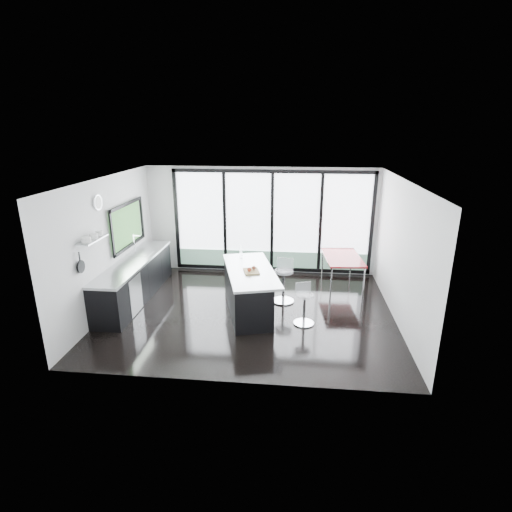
# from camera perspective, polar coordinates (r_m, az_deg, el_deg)

# --- Properties ---
(floor) EXTENTS (6.00, 5.00, 0.00)m
(floor) POSITION_cam_1_polar(r_m,az_deg,el_deg) (8.64, -0.87, -7.87)
(floor) COLOR black
(floor) RESTS_ON ground
(ceiling) EXTENTS (6.00, 5.00, 0.00)m
(ceiling) POSITION_cam_1_polar(r_m,az_deg,el_deg) (7.82, -0.97, 10.89)
(ceiling) COLOR white
(ceiling) RESTS_ON wall_back
(wall_back) EXTENTS (6.00, 0.09, 2.80)m
(wall_back) POSITION_cam_1_polar(r_m,az_deg,el_deg) (10.50, 2.16, 4.28)
(wall_back) COLOR silver
(wall_back) RESTS_ON ground
(wall_front) EXTENTS (6.00, 0.00, 2.80)m
(wall_front) POSITION_cam_1_polar(r_m,az_deg,el_deg) (5.80, -3.86, -6.23)
(wall_front) COLOR silver
(wall_front) RESTS_ON ground
(wall_left) EXTENTS (0.26, 5.00, 2.80)m
(wall_left) POSITION_cam_1_polar(r_m,az_deg,el_deg) (9.15, -19.56, 3.02)
(wall_left) COLOR silver
(wall_left) RESTS_ON ground
(wall_right) EXTENTS (0.00, 5.00, 2.80)m
(wall_right) POSITION_cam_1_polar(r_m,az_deg,el_deg) (8.33, 20.04, 0.35)
(wall_right) COLOR silver
(wall_right) RESTS_ON ground
(counter_cabinets) EXTENTS (0.69, 3.24, 1.36)m
(counter_cabinets) POSITION_cam_1_polar(r_m,az_deg,el_deg) (9.47, -16.89, -3.22)
(counter_cabinets) COLOR black
(counter_cabinets) RESTS_ON floor
(island) EXTENTS (1.51, 2.42, 1.20)m
(island) POSITION_cam_1_polar(r_m,az_deg,el_deg) (8.52, -1.30, -4.81)
(island) COLOR black
(island) RESTS_ON floor
(bar_stool_near) EXTENTS (0.50, 0.50, 0.65)m
(bar_stool_near) POSITION_cam_1_polar(r_m,az_deg,el_deg) (8.04, 6.91, -7.52)
(bar_stool_near) COLOR silver
(bar_stool_near) RESTS_ON floor
(bar_stool_far) EXTENTS (0.55, 0.55, 0.76)m
(bar_stool_far) POSITION_cam_1_polar(r_m,az_deg,el_deg) (8.94, 3.95, -4.28)
(bar_stool_far) COLOR silver
(bar_stool_far) RESTS_ON floor
(red_table) EXTENTS (0.96, 1.53, 0.78)m
(red_table) POSITION_cam_1_polar(r_m,az_deg,el_deg) (9.94, 12.13, -2.24)
(red_table) COLOR maroon
(red_table) RESTS_ON floor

